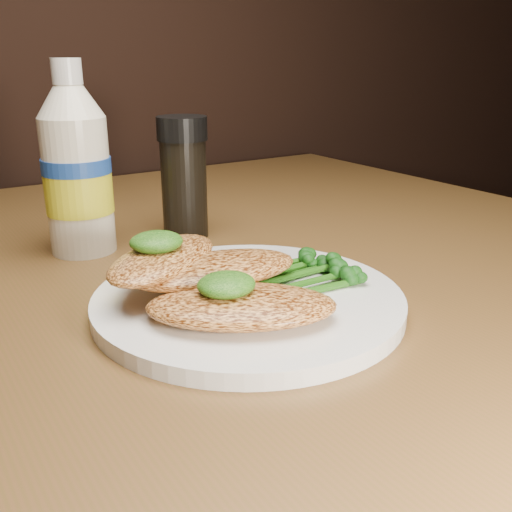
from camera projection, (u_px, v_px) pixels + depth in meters
plate at (249, 300)px, 0.45m from camera, size 0.24×0.24×0.01m
chicken_front at (242, 306)px, 0.40m from camera, size 0.15×0.13×0.02m
chicken_mid at (215, 269)px, 0.44m from camera, size 0.14×0.08×0.02m
chicken_back at (163, 259)px, 0.44m from camera, size 0.13×0.12×0.02m
pesto_front at (226, 285)px, 0.39m from camera, size 0.04×0.04×0.02m
pesto_back at (156, 242)px, 0.44m from camera, size 0.05×0.04×0.02m
broccolini_bundle at (292, 273)px, 0.46m from camera, size 0.12×0.10×0.02m
mayo_bottle at (76, 159)px, 0.55m from camera, size 0.07×0.07×0.18m
pepper_grinder at (184, 178)px, 0.61m from camera, size 0.07×0.07×0.13m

